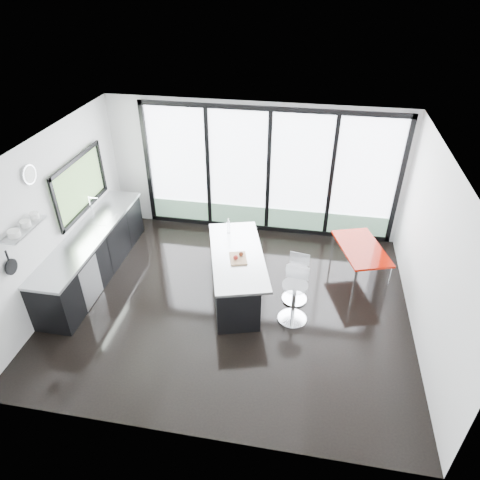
% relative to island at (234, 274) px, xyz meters
% --- Properties ---
extents(floor, '(6.00, 5.00, 0.00)m').
position_rel_island_xyz_m(floor, '(0.02, -0.30, -0.43)').
color(floor, black).
rests_on(floor, ground).
extents(ceiling, '(6.00, 5.00, 0.00)m').
position_rel_island_xyz_m(ceiling, '(0.02, -0.30, 2.37)').
color(ceiling, white).
rests_on(ceiling, wall_back).
extents(wall_back, '(6.00, 0.09, 2.80)m').
position_rel_island_xyz_m(wall_back, '(0.29, 2.16, 0.84)').
color(wall_back, silver).
rests_on(wall_back, ground).
extents(wall_front, '(6.00, 0.00, 2.80)m').
position_rel_island_xyz_m(wall_front, '(0.02, -2.80, 0.97)').
color(wall_front, silver).
rests_on(wall_front, ground).
extents(wall_left, '(0.26, 5.00, 2.80)m').
position_rel_island_xyz_m(wall_left, '(-2.96, -0.03, 1.13)').
color(wall_left, silver).
rests_on(wall_left, ground).
extents(wall_right, '(0.00, 5.00, 2.80)m').
position_rel_island_xyz_m(wall_right, '(3.02, -0.30, 0.97)').
color(wall_right, silver).
rests_on(wall_right, ground).
extents(counter_cabinets, '(0.69, 3.24, 1.36)m').
position_rel_island_xyz_m(counter_cabinets, '(-2.66, 0.09, 0.04)').
color(counter_cabinets, black).
rests_on(counter_cabinets, floor).
extents(island, '(1.40, 2.22, 1.09)m').
position_rel_island_xyz_m(island, '(0.00, 0.00, 0.00)').
color(island, black).
rests_on(island, floor).
extents(bar_stool_near, '(0.53, 0.53, 0.76)m').
position_rel_island_xyz_m(bar_stool_near, '(1.08, -0.50, -0.05)').
color(bar_stool_near, silver).
rests_on(bar_stool_near, floor).
extents(bar_stool_far, '(0.50, 0.50, 0.69)m').
position_rel_island_xyz_m(bar_stool_far, '(1.08, 0.00, -0.08)').
color(bar_stool_far, silver).
rests_on(bar_stool_far, floor).
extents(red_table, '(1.08, 1.42, 0.67)m').
position_rel_island_xyz_m(red_table, '(2.19, 0.85, -0.09)').
color(red_table, '#8C0E02').
rests_on(red_table, floor).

